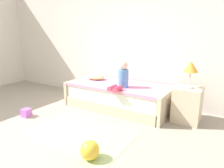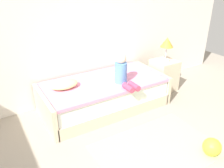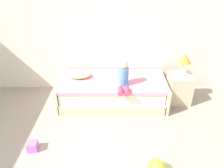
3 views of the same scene
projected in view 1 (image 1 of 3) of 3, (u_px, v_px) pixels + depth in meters
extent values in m
plane|color=#9E9384|center=(18.00, 145.00, 2.64)|extent=(9.20, 9.20, 0.00)
cube|color=silver|center=(117.00, 36.00, 4.44)|extent=(7.20, 0.10, 2.90)
cube|color=beige|center=(118.00, 103.00, 4.06)|extent=(2.00, 1.00, 0.20)
cube|color=white|center=(118.00, 92.00, 4.01)|extent=(1.94, 0.94, 0.25)
cube|color=pink|center=(118.00, 85.00, 3.97)|extent=(1.98, 0.98, 0.05)
cube|color=beige|center=(81.00, 89.00, 4.55)|extent=(0.07, 1.00, 0.50)
cube|color=beige|center=(167.00, 104.00, 3.50)|extent=(0.07, 1.00, 0.50)
cube|color=beige|center=(187.00, 105.00, 3.34)|extent=(0.44, 0.44, 0.60)
cylinder|color=silver|center=(189.00, 87.00, 3.26)|extent=(0.15, 0.15, 0.03)
cylinder|color=silver|center=(190.00, 79.00, 3.23)|extent=(0.02, 0.02, 0.24)
cone|color=#F29E33|center=(191.00, 67.00, 3.18)|extent=(0.24, 0.24, 0.18)
cylinder|color=#598CD1|center=(123.00, 78.00, 3.67)|extent=(0.20, 0.20, 0.34)
sphere|color=beige|center=(123.00, 65.00, 3.61)|extent=(0.17, 0.17, 0.17)
cylinder|color=#D83F60|center=(112.00, 88.00, 3.48)|extent=(0.09, 0.22, 0.09)
cylinder|color=#D83F60|center=(118.00, 89.00, 3.42)|extent=(0.09, 0.22, 0.09)
ellipsoid|color=#F2E58C|center=(95.00, 77.00, 4.37)|extent=(0.44, 0.30, 0.13)
sphere|color=yellow|center=(90.00, 150.00, 2.32)|extent=(0.23, 0.23, 0.23)
cube|color=#B2D189|center=(80.00, 133.00, 2.97)|extent=(1.60, 1.10, 0.01)
cube|color=#CC66D8|center=(26.00, 113.00, 3.59)|extent=(0.16, 0.16, 0.15)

